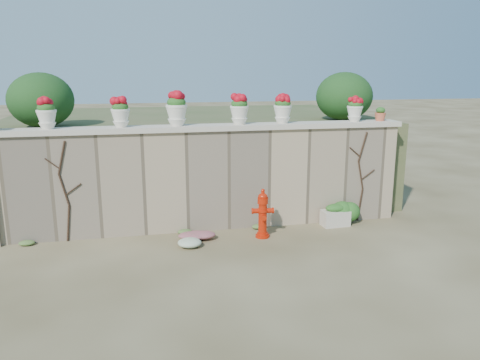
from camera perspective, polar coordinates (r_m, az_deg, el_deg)
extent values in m
plane|color=#4E4127|center=(7.98, -2.04, -9.94)|extent=(80.00, 80.00, 0.00)
cube|color=tan|center=(9.36, -4.03, 0.00)|extent=(8.00, 0.40, 2.00)
cube|color=beige|center=(9.18, -4.14, 6.39)|extent=(8.10, 0.52, 0.10)
cube|color=#384C23|center=(12.48, -6.13, 3.29)|extent=(9.00, 6.00, 2.00)
ellipsoid|color=#143814|center=(10.42, -23.09, 8.96)|extent=(1.30, 1.30, 1.10)
ellipsoid|color=#143814|center=(11.26, 12.57, 9.93)|extent=(1.30, 1.30, 1.10)
cylinder|color=black|center=(9.34, -20.19, -4.98)|extent=(0.12, 0.04, 0.70)
cylinder|color=black|center=(9.17, -20.67, -1.12)|extent=(0.17, 0.04, 0.61)
cylinder|color=black|center=(9.05, -20.91, 2.57)|extent=(0.18, 0.04, 0.61)
cylinder|color=black|center=(9.15, -19.65, -1.07)|extent=(0.30, 0.02, 0.22)
cylinder|color=black|center=(9.10, -21.95, 1.89)|extent=(0.25, 0.02, 0.21)
cylinder|color=black|center=(10.28, 14.42, -2.94)|extent=(0.12, 0.04, 0.70)
cylinder|color=black|center=(10.11, 14.50, 0.60)|extent=(0.17, 0.04, 0.61)
cylinder|color=black|center=(10.00, 14.75, 3.95)|extent=(0.18, 0.04, 0.61)
cylinder|color=black|center=(10.18, 15.33, 0.64)|extent=(0.30, 0.02, 0.22)
cylinder|color=black|center=(9.94, 13.81, 3.37)|extent=(0.25, 0.02, 0.21)
cylinder|color=#B81C07|center=(9.09, 2.75, -6.81)|extent=(0.27, 0.27, 0.05)
cylinder|color=#B81C07|center=(8.98, 2.77, -4.64)|extent=(0.16, 0.16, 0.60)
cylinder|color=#B81C07|center=(8.93, 2.78, -3.76)|extent=(0.20, 0.20, 0.04)
cylinder|color=#B81C07|center=(8.88, 2.80, -2.52)|extent=(0.20, 0.20, 0.12)
ellipsoid|color=#B81C07|center=(8.85, 2.81, -1.92)|extent=(0.18, 0.18, 0.13)
cylinder|color=#B81C07|center=(8.83, 2.81, -1.43)|extent=(0.07, 0.07, 0.10)
cylinder|color=#B81C07|center=(8.92, 1.92, -3.79)|extent=(0.15, 0.11, 0.10)
cylinder|color=#B81C07|center=(8.95, 3.64, -3.74)|extent=(0.15, 0.11, 0.10)
cylinder|color=#B81C07|center=(8.86, 2.87, -4.56)|extent=(0.10, 0.11, 0.09)
cube|color=beige|center=(9.89, 11.53, -4.56)|extent=(0.57, 0.35, 0.32)
ellipsoid|color=#1E5119|center=(9.82, 11.59, -3.35)|extent=(0.44, 0.28, 0.17)
ellipsoid|color=#1E5119|center=(10.01, 12.50, -3.62)|extent=(0.61, 0.55, 0.58)
ellipsoid|color=#CB2871|center=(8.95, -5.05, -6.61)|extent=(0.82, 0.55, 0.22)
ellipsoid|color=white|center=(8.62, -6.23, -7.50)|extent=(0.54, 0.43, 0.20)
ellipsoid|color=#1E5119|center=(9.20, -22.58, 8.15)|extent=(0.31, 0.31, 0.18)
ellipsoid|color=#B30B19|center=(9.19, -22.63, 8.63)|extent=(0.27, 0.27, 0.19)
ellipsoid|color=#1E5119|center=(9.06, -14.41, 8.64)|extent=(0.30, 0.30, 0.18)
ellipsoid|color=#B30B19|center=(9.05, -14.44, 9.11)|extent=(0.26, 0.26, 0.19)
ellipsoid|color=#1E5119|center=(9.07, -7.76, 9.37)|extent=(0.36, 0.36, 0.21)
ellipsoid|color=#B30B19|center=(9.07, -7.78, 9.93)|extent=(0.31, 0.31, 0.22)
ellipsoid|color=#1E5119|center=(9.25, -0.08, 9.27)|extent=(0.32, 0.32, 0.19)
ellipsoid|color=#B30B19|center=(9.25, -0.08, 9.76)|extent=(0.28, 0.28, 0.20)
ellipsoid|color=#1E5119|center=(9.48, 5.24, 9.29)|extent=(0.32, 0.32, 0.19)
ellipsoid|color=#B30B19|center=(9.47, 5.25, 9.77)|extent=(0.28, 0.28, 0.20)
ellipsoid|color=#1E5119|center=(10.05, 13.86, 8.95)|extent=(0.28, 0.28, 0.17)
ellipsoid|color=#B30B19|center=(10.05, 13.88, 9.36)|extent=(0.25, 0.25, 0.18)
ellipsoid|color=#1E5119|center=(10.33, 16.76, 8.09)|extent=(0.19, 0.19, 0.13)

